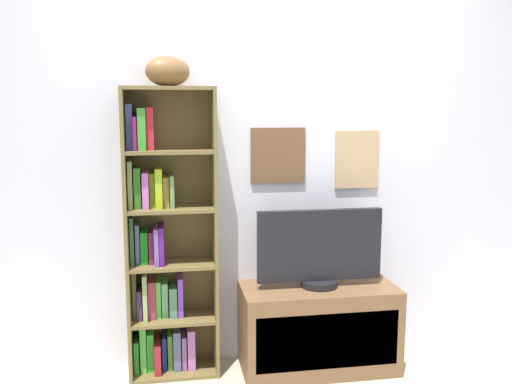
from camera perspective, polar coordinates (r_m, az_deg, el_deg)
name	(u,v)px	position (r m, az deg, el deg)	size (l,w,h in m)	color
back_wall	(262,173)	(3.34, 0.68, 2.01)	(4.80, 0.08, 2.35)	silver
bookshelf	(163,247)	(3.24, -9.69, -5.66)	(0.52, 0.25, 1.68)	brown
football	(168,71)	(3.11, -9.22, 12.33)	(0.25, 0.17, 0.17)	brown
tv_stand	(318,327)	(3.41, 6.52, -13.89)	(0.93, 0.42, 0.51)	brown
television	(320,249)	(3.25, 6.67, -5.94)	(0.75, 0.22, 0.47)	black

